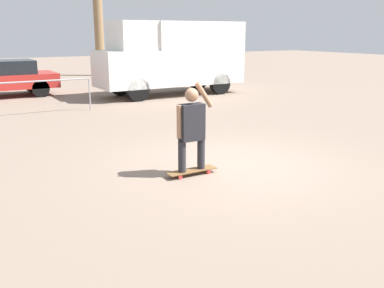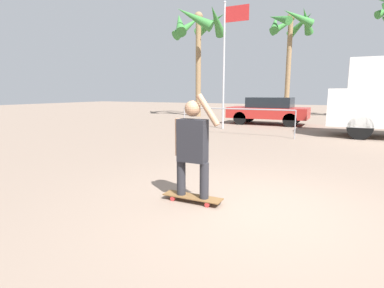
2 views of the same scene
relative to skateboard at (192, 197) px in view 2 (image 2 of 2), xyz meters
The scene contains 8 objects.
ground_plane 0.94m from the skateboard, ahead, with size 80.00×80.00×0.00m, color gray.
skateboard is the anchor object (origin of this frame).
person_skateboarder 0.86m from the skateboard, behind, with size 0.74×0.24×1.60m.
parked_car_red 12.34m from the skateboard, 97.02° to the left, with size 4.13×1.92×1.44m.
palm_tree_center_background 20.76m from the skateboard, 95.28° to the left, with size 3.52×3.63×7.61m.
palm_tree_far_left 18.05m from the skateboard, 115.16° to the left, with size 3.78×3.85×7.39m.
flagpole 10.26m from the skateboard, 107.14° to the left, with size 1.17×0.12×5.70m.
plaza_railing_segment 7.72m from the skateboard, 103.49° to the left, with size 4.65×0.05×1.08m.
Camera 2 is at (1.06, -4.15, 1.70)m, focal length 28.00 mm.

